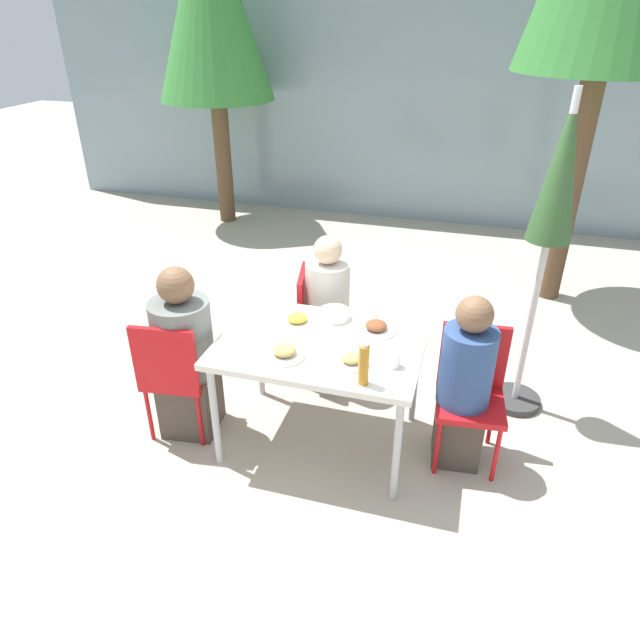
{
  "coord_description": "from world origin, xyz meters",
  "views": [
    {
      "loc": [
        0.8,
        -2.78,
        2.52
      ],
      "look_at": [
        0.0,
        0.0,
        0.9
      ],
      "focal_mm": 32.0,
      "sensor_mm": 36.0,
      "label": 1
    }
  ],
  "objects_px": {
    "chair_far": "(317,318)",
    "salad_bowl": "(334,314)",
    "person_left": "(185,358)",
    "person_far": "(327,316)",
    "person_right": "(464,387)",
    "closed_umbrella": "(556,197)",
    "chair_left": "(174,370)",
    "bottle": "(364,364)",
    "tree_behind_right": "(210,1)",
    "chair_right": "(471,385)",
    "drinking_cup": "(394,360)"
  },
  "relations": [
    {
      "from": "chair_far",
      "to": "salad_bowl",
      "type": "bearing_deg",
      "value": 18.63
    },
    {
      "from": "chair_right",
      "to": "closed_umbrella",
      "type": "xyz_separation_m",
      "value": [
        0.33,
        0.6,
        1.01
      ]
    },
    {
      "from": "person_right",
      "to": "closed_umbrella",
      "type": "height_order",
      "value": "closed_umbrella"
    },
    {
      "from": "chair_right",
      "to": "drinking_cup",
      "type": "height_order",
      "value": "chair_right"
    },
    {
      "from": "chair_far",
      "to": "drinking_cup",
      "type": "height_order",
      "value": "chair_far"
    },
    {
      "from": "closed_umbrella",
      "to": "bottle",
      "type": "xyz_separation_m",
      "value": [
        -0.89,
        -1.11,
        -0.64
      ]
    },
    {
      "from": "person_left",
      "to": "drinking_cup",
      "type": "distance_m",
      "value": 1.34
    },
    {
      "from": "person_right",
      "to": "tree_behind_right",
      "type": "distance_m",
      "value": 5.34
    },
    {
      "from": "person_right",
      "to": "closed_umbrella",
      "type": "distance_m",
      "value": 1.25
    },
    {
      "from": "tree_behind_right",
      "to": "bottle",
      "type": "bearing_deg",
      "value": -57.01
    },
    {
      "from": "person_left",
      "to": "chair_far",
      "type": "distance_m",
      "value": 1.03
    },
    {
      "from": "tree_behind_right",
      "to": "drinking_cup",
      "type": "bearing_deg",
      "value": -54.43
    },
    {
      "from": "chair_left",
      "to": "salad_bowl",
      "type": "xyz_separation_m",
      "value": [
        0.9,
        0.5,
        0.28
      ]
    },
    {
      "from": "chair_right",
      "to": "salad_bowl",
      "type": "xyz_separation_m",
      "value": [
        -0.89,
        0.14,
        0.28
      ]
    },
    {
      "from": "tree_behind_right",
      "to": "person_left",
      "type": "bearing_deg",
      "value": -68.94
    },
    {
      "from": "chair_far",
      "to": "salad_bowl",
      "type": "relative_size",
      "value": 4.33
    },
    {
      "from": "person_far",
      "to": "tree_behind_right",
      "type": "bearing_deg",
      "value": -156.48
    },
    {
      "from": "person_right",
      "to": "salad_bowl",
      "type": "relative_size",
      "value": 5.69
    },
    {
      "from": "closed_umbrella",
      "to": "bottle",
      "type": "height_order",
      "value": "closed_umbrella"
    },
    {
      "from": "salad_bowl",
      "to": "person_far",
      "type": "bearing_deg",
      "value": 111.77
    },
    {
      "from": "chair_far",
      "to": "tree_behind_right",
      "type": "relative_size",
      "value": 0.24
    },
    {
      "from": "chair_left",
      "to": "closed_umbrella",
      "type": "distance_m",
      "value": 2.54
    },
    {
      "from": "person_right",
      "to": "tree_behind_right",
      "type": "height_order",
      "value": "tree_behind_right"
    },
    {
      "from": "chair_far",
      "to": "drinking_cup",
      "type": "relative_size",
      "value": 10.63
    },
    {
      "from": "person_left",
      "to": "person_far",
      "type": "xyz_separation_m",
      "value": [
        0.72,
        0.78,
        0.0
      ]
    },
    {
      "from": "chair_left",
      "to": "closed_umbrella",
      "type": "xyz_separation_m",
      "value": [
        2.13,
        0.96,
        1.01
      ]
    },
    {
      "from": "chair_left",
      "to": "person_right",
      "type": "bearing_deg",
      "value": 1.9
    },
    {
      "from": "person_right",
      "to": "chair_far",
      "type": "relative_size",
      "value": 1.31
    },
    {
      "from": "person_left",
      "to": "chair_far",
      "type": "bearing_deg",
      "value": 45.55
    },
    {
      "from": "bottle",
      "to": "person_left",
      "type": "bearing_deg",
      "value": 168.85
    },
    {
      "from": "chair_right",
      "to": "closed_umbrella",
      "type": "distance_m",
      "value": 1.22
    },
    {
      "from": "chair_far",
      "to": "salad_bowl",
      "type": "height_order",
      "value": "chair_far"
    },
    {
      "from": "closed_umbrella",
      "to": "person_far",
      "type": "bearing_deg",
      "value": -176.23
    },
    {
      "from": "drinking_cup",
      "to": "person_right",
      "type": "bearing_deg",
      "value": 28.83
    },
    {
      "from": "chair_left",
      "to": "closed_umbrella",
      "type": "height_order",
      "value": "closed_umbrella"
    },
    {
      "from": "bottle",
      "to": "salad_bowl",
      "type": "xyz_separation_m",
      "value": [
        -0.33,
        0.65,
        -0.09
      ]
    },
    {
      "from": "person_far",
      "to": "chair_left",
      "type": "bearing_deg",
      "value": -52.75
    },
    {
      "from": "chair_left",
      "to": "bottle",
      "type": "relative_size",
      "value": 3.46
    },
    {
      "from": "chair_left",
      "to": "person_left",
      "type": "xyz_separation_m",
      "value": [
        0.04,
        0.09,
        0.04
      ]
    },
    {
      "from": "person_right",
      "to": "chair_left",
      "type": "bearing_deg",
      "value": 3.33
    },
    {
      "from": "bottle",
      "to": "tree_behind_right",
      "type": "height_order",
      "value": "tree_behind_right"
    },
    {
      "from": "chair_left",
      "to": "bottle",
      "type": "bearing_deg",
      "value": -13.85
    },
    {
      "from": "person_right",
      "to": "drinking_cup",
      "type": "relative_size",
      "value": 13.95
    },
    {
      "from": "person_right",
      "to": "drinking_cup",
      "type": "height_order",
      "value": "person_right"
    },
    {
      "from": "closed_umbrella",
      "to": "tree_behind_right",
      "type": "xyz_separation_m",
      "value": [
        -3.6,
        3.06,
        1.02
      ]
    },
    {
      "from": "person_far",
      "to": "person_left",
      "type": "bearing_deg",
      "value": -54.16
    },
    {
      "from": "chair_far",
      "to": "tree_behind_right",
      "type": "distance_m",
      "value": 4.3
    },
    {
      "from": "chair_far",
      "to": "person_far",
      "type": "distance_m",
      "value": 0.11
    },
    {
      "from": "person_far",
      "to": "person_right",
      "type": "bearing_deg",
      "value": 47.36
    },
    {
      "from": "closed_umbrella",
      "to": "salad_bowl",
      "type": "xyz_separation_m",
      "value": [
        -1.22,
        -0.46,
        -0.73
      ]
    }
  ]
}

